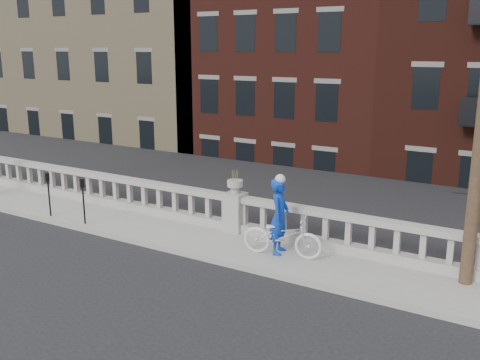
% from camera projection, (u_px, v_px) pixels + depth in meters
% --- Properties ---
extents(ground, '(120.00, 120.00, 0.00)m').
position_uv_depth(ground, '(143.00, 287.00, 11.98)').
color(ground, black).
rests_on(ground, ground).
extents(sidewalk, '(32.00, 2.20, 0.15)m').
position_uv_depth(sidewalk, '(217.00, 243.00, 14.46)').
color(sidewalk, gray).
rests_on(sidewalk, ground).
extents(balustrade, '(28.00, 0.34, 1.03)m').
position_uv_depth(balustrade, '(235.00, 214.00, 15.11)').
color(balustrade, gray).
rests_on(balustrade, sidewalk).
extents(planter_pedestal, '(0.55, 0.55, 1.76)m').
position_uv_depth(planter_pedestal, '(235.00, 207.00, 15.06)').
color(planter_pedestal, gray).
rests_on(planter_pedestal, sidewalk).
extents(lower_level, '(80.00, 44.00, 20.80)m').
position_uv_depth(lower_level, '(420.00, 95.00, 30.21)').
color(lower_level, '#605E59').
rests_on(lower_level, ground).
extents(parking_meter_b, '(0.10, 0.09, 1.36)m').
position_uv_depth(parking_meter_b, '(48.00, 189.00, 16.34)').
color(parking_meter_b, black).
rests_on(parking_meter_b, sidewalk).
extents(parking_meter_c, '(0.10, 0.09, 1.36)m').
position_uv_depth(parking_meter_c, '(83.00, 196.00, 15.59)').
color(parking_meter_c, black).
rests_on(parking_meter_c, sidewalk).
extents(bicycle, '(2.10, 1.07, 1.05)m').
position_uv_depth(bicycle, '(282.00, 236.00, 13.25)').
color(bicycle, white).
rests_on(bicycle, sidewalk).
extents(cyclist, '(0.59, 0.78, 1.94)m').
position_uv_depth(cyclist, '(280.00, 216.00, 13.34)').
color(cyclist, '#0C36B7').
rests_on(cyclist, sidewalk).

